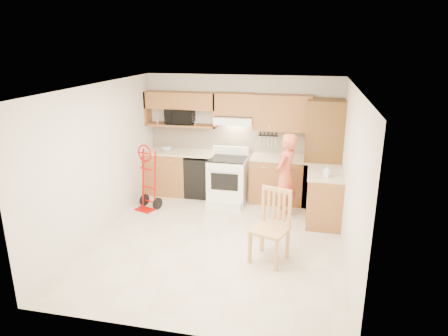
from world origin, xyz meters
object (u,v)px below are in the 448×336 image
(microwave, at_px, (180,116))
(dining_chair, at_px, (270,227))
(hand_truck, at_px, (146,181))
(person, at_px, (285,176))
(range, at_px, (227,177))

(microwave, relative_size, dining_chair, 0.53)
(microwave, xyz_separation_m, hand_truck, (-0.37, -1.08, -1.07))
(person, bearing_deg, hand_truck, -64.13)
(microwave, height_order, hand_truck, microwave)
(hand_truck, height_order, dining_chair, hand_truck)
(microwave, bearing_deg, hand_truck, -111.47)
(microwave, distance_m, hand_truck, 1.56)
(dining_chair, bearing_deg, hand_truck, 168.05)
(range, bearing_deg, person, -19.98)
(dining_chair, bearing_deg, person, 104.57)
(person, height_order, dining_chair, person)
(range, bearing_deg, hand_truck, -156.88)
(range, bearing_deg, microwave, 157.21)
(person, xyz_separation_m, dining_chair, (-0.10, -1.66, -0.25))
(range, height_order, person, person)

